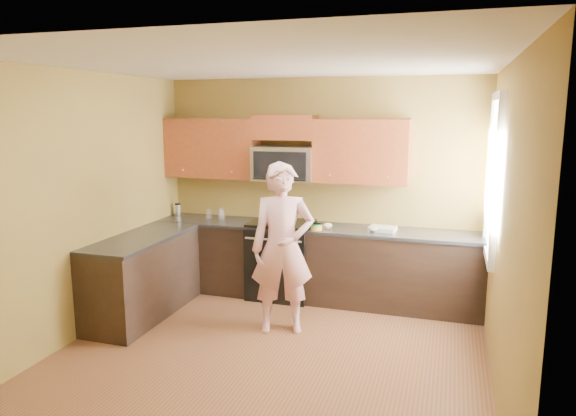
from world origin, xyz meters
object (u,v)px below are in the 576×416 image
at_px(woman, 283,248).
at_px(butter_tub, 316,230).
at_px(stove, 282,259).
at_px(frying_pan, 284,225).
at_px(microwave, 285,180).
at_px(travel_mug, 178,215).

xyz_separation_m(woman, butter_tub, (0.15, 0.83, 0.03)).
bearing_deg(woman, stove, 89.05).
distance_m(stove, frying_pan, 0.52).
bearing_deg(microwave, frying_pan, -74.32).
bearing_deg(microwave, travel_mug, 179.87).
height_order(stove, microwave, microwave).
distance_m(stove, woman, 1.14).
bearing_deg(stove, frying_pan, -64.98).
height_order(butter_tub, travel_mug, travel_mug).
distance_m(frying_pan, travel_mug, 1.62).
distance_m(microwave, butter_tub, 0.78).
xyz_separation_m(frying_pan, travel_mug, (-1.59, 0.32, -0.03)).
distance_m(butter_tub, travel_mug, 2.01).
bearing_deg(butter_tub, microwave, 147.96).
relative_size(butter_tub, travel_mug, 0.80).
bearing_deg(stove, microwave, 90.00).
distance_m(microwave, travel_mug, 1.59).
bearing_deg(microwave, stove, -90.00).
xyz_separation_m(microwave, butter_tub, (0.49, -0.31, -0.53)).
height_order(stove, woman, woman).
bearing_deg(frying_pan, butter_tub, -5.62).
bearing_deg(stove, butter_tub, -20.36).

